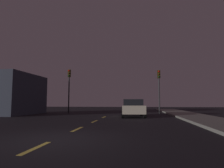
{
  "coord_description": "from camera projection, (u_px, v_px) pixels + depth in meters",
  "views": [
    {
      "loc": [
        2.8,
        -6.45,
        1.26
      ],
      "look_at": [
        0.21,
        13.82,
        3.17
      ],
      "focal_mm": 31.38,
      "sensor_mm": 36.0,
      "label": 1
    }
  ],
  "objects": [
    {
      "name": "storefront_left",
      "position": [
        13.0,
        94.0,
        20.59
      ],
      "size": [
        4.3,
        6.71,
        4.2
      ],
      "primitive_type": "cube",
      "color": "#333847",
      "rests_on": "ground_plane"
    },
    {
      "name": "lane_stripe_third",
      "position": [
        95.0,
        121.0,
        12.93
      ],
      "size": [
        0.16,
        1.6,
        0.01
      ],
      "primitive_type": "cube",
      "color": "#EACC4C",
      "rests_on": "ground_plane"
    },
    {
      "name": "lane_stripe_fourth",
      "position": [
        104.0,
        117.0,
        16.68
      ],
      "size": [
        0.16,
        1.6,
        0.01
      ],
      "primitive_type": "cube",
      "color": "#EACC4C",
      "rests_on": "ground_plane"
    },
    {
      "name": "sidewalk_curb_right",
      "position": [
        211.0,
        121.0,
        12.58
      ],
      "size": [
        3.0,
        40.0,
        0.15
      ],
      "primitive_type": "cube",
      "color": "gray",
      "rests_on": "ground_plane"
    },
    {
      "name": "ground_plane",
      "position": [
        96.0,
        121.0,
        13.52
      ],
      "size": [
        80.0,
        80.0,
        0.0
      ],
      "primitive_type": "plane",
      "color": "black"
    },
    {
      "name": "traffic_signal_left",
      "position": [
        69.0,
        83.0,
        23.1
      ],
      "size": [
        0.32,
        0.38,
        5.12
      ],
      "color": "black",
      "rests_on": "ground_plane"
    },
    {
      "name": "car_stopped_ahead",
      "position": [
        133.0,
        108.0,
        17.08
      ],
      "size": [
        2.22,
        4.13,
        1.52
      ],
      "color": "beige",
      "rests_on": "ground_plane"
    },
    {
      "name": "lane_stripe_nearest",
      "position": [
        36.0,
        148.0,
        5.42
      ],
      "size": [
        0.16,
        1.6,
        0.01
      ],
      "primitive_type": "cube",
      "color": "#EACC4C",
      "rests_on": "ground_plane"
    },
    {
      "name": "traffic_signal_right",
      "position": [
        159.0,
        83.0,
        21.77
      ],
      "size": [
        0.32,
        0.38,
        4.83
      ],
      "color": "#2D2D30",
      "rests_on": "ground_plane"
    },
    {
      "name": "lane_stripe_second",
      "position": [
        77.0,
        129.0,
        9.18
      ],
      "size": [
        0.16,
        1.6,
        0.01
      ],
      "primitive_type": "cube",
      "color": "#EACC4C",
      "rests_on": "ground_plane"
    }
  ]
}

